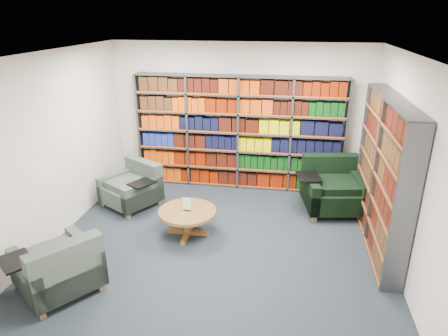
% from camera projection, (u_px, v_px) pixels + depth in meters
% --- Properties ---
extents(room_shell, '(5.02, 5.02, 2.82)m').
position_uv_depth(room_shell, '(217.00, 160.00, 5.49)').
color(room_shell, '#1E262E').
rests_on(room_shell, ground).
extents(bookshelf_back, '(4.00, 0.28, 2.20)m').
position_uv_depth(bookshelf_back, '(239.00, 133.00, 7.75)').
color(bookshelf_back, '#47494F').
rests_on(bookshelf_back, ground).
extents(bookshelf_right, '(0.28, 2.50, 2.20)m').
position_uv_depth(bookshelf_right, '(383.00, 175.00, 5.79)').
color(bookshelf_right, '#47494F').
rests_on(bookshelf_right, ground).
extents(chair_teal_left, '(1.17, 1.17, 0.78)m').
position_uv_depth(chair_teal_left, '(134.00, 188.00, 7.25)').
color(chair_teal_left, '#042D37').
rests_on(chair_teal_left, ground).
extents(chair_green_right, '(1.26, 1.15, 0.91)m').
position_uv_depth(chair_green_right, '(332.00, 189.00, 7.09)').
color(chair_green_right, black).
rests_on(chair_green_right, ground).
extents(chair_teal_front, '(1.25, 1.25, 0.81)m').
position_uv_depth(chair_teal_front, '(60.00, 270.00, 4.92)').
color(chair_teal_front, '#042D37').
rests_on(chair_teal_front, ground).
extents(coffee_table, '(0.90, 0.90, 0.63)m').
position_uv_depth(coffee_table, '(187.00, 215.00, 6.22)').
color(coffee_table, olive).
rests_on(coffee_table, ground).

